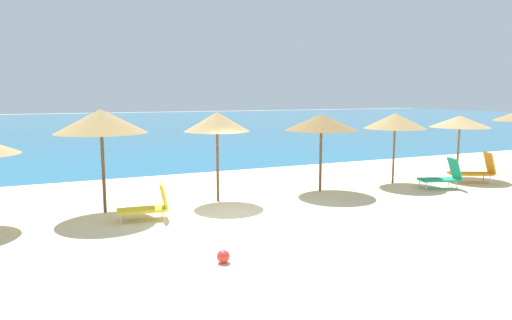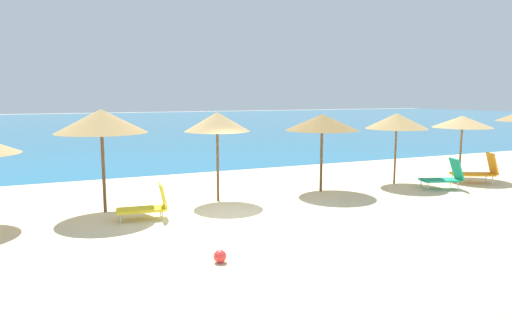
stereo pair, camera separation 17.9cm
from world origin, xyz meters
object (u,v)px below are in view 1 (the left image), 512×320
(lounge_chair_1, at_px, (148,206))
(beach_ball, at_px, (223,256))
(beach_umbrella_6, at_px, (321,122))
(beach_umbrella_8, at_px, (460,122))
(beach_umbrella_4, at_px, (101,121))
(lounge_chair_3, at_px, (476,171))
(beach_umbrella_7, at_px, (395,121))
(beach_umbrella_5, at_px, (217,122))
(lounge_chair_4, at_px, (444,176))

(lounge_chair_1, distance_m, beach_ball, 4.01)
(beach_umbrella_6, xyz_separation_m, beach_ball, (-5.59, -5.19, -2.31))
(beach_umbrella_8, bearing_deg, beach_umbrella_4, 179.89)
(lounge_chair_3, bearing_deg, beach_umbrella_6, 105.46)
(beach_ball, bearing_deg, beach_umbrella_6, 42.91)
(beach_umbrella_7, distance_m, lounge_chair_1, 9.93)
(beach_umbrella_5, height_order, lounge_chair_1, beach_umbrella_5)
(lounge_chair_3, bearing_deg, beach_umbrella_7, 93.86)
(beach_umbrella_5, bearing_deg, lounge_chair_3, -6.86)
(beach_umbrella_6, bearing_deg, lounge_chair_3, -10.43)
(beach_umbrella_8, distance_m, beach_ball, 13.43)
(beach_umbrella_8, relative_size, beach_ball, 9.53)
(beach_umbrella_4, height_order, beach_umbrella_6, beach_umbrella_4)
(beach_umbrella_5, xyz_separation_m, beach_umbrella_8, (10.44, -0.07, -0.24))
(beach_umbrella_5, xyz_separation_m, lounge_chair_3, (10.18, -1.22, -2.06))
(lounge_chair_3, xyz_separation_m, beach_ball, (-11.94, -4.02, -0.35))
(beach_umbrella_7, relative_size, lounge_chair_4, 1.72)
(beach_umbrella_8, bearing_deg, beach_ball, -157.03)
(beach_umbrella_6, xyz_separation_m, lounge_chair_1, (-6.31, -1.26, -2.06))
(beach_umbrella_6, height_order, beach_ball, beach_umbrella_6)
(beach_umbrella_5, relative_size, lounge_chair_4, 1.82)
(lounge_chair_4, bearing_deg, beach_umbrella_6, 89.26)
(beach_umbrella_6, bearing_deg, beach_umbrella_8, -0.17)
(lounge_chair_1, height_order, beach_ball, lounge_chair_1)
(beach_umbrella_6, xyz_separation_m, lounge_chair_3, (6.35, -1.17, -1.96))
(beach_umbrella_5, height_order, beach_umbrella_6, beach_umbrella_5)
(lounge_chair_1, distance_m, lounge_chair_3, 12.66)
(beach_umbrella_5, bearing_deg, beach_umbrella_6, -0.81)
(beach_umbrella_5, height_order, beach_umbrella_8, beach_umbrella_5)
(beach_umbrella_8, xyz_separation_m, beach_ball, (-12.21, -5.17, -2.17))
(beach_ball, bearing_deg, lounge_chair_1, 100.43)
(beach_umbrella_7, bearing_deg, beach_umbrella_6, -179.02)
(beach_umbrella_4, relative_size, lounge_chair_4, 1.91)
(lounge_chair_4, distance_m, beach_ball, 10.58)
(beach_umbrella_4, xyz_separation_m, lounge_chair_3, (13.67, -1.18, -2.17))
(beach_umbrella_6, xyz_separation_m, beach_umbrella_8, (6.62, -0.02, -0.13))
(beach_umbrella_6, distance_m, lounge_chair_3, 6.75)
(lounge_chair_4, bearing_deg, beach_umbrella_4, 100.95)
(beach_umbrella_4, distance_m, beach_umbrella_8, 13.94)
(lounge_chair_4, bearing_deg, lounge_chair_1, 107.05)
(beach_umbrella_4, height_order, beach_umbrella_7, beach_umbrella_4)
(beach_umbrella_7, bearing_deg, beach_umbrella_5, -179.97)
(lounge_chair_3, xyz_separation_m, lounge_chair_4, (-2.03, -0.32, -0.01))
(beach_umbrella_4, distance_m, beach_ball, 6.03)
(beach_umbrella_8, xyz_separation_m, lounge_chair_4, (-2.30, -1.47, -1.84))
(lounge_chair_1, height_order, lounge_chair_4, lounge_chair_4)
(beach_umbrella_6, height_order, lounge_chair_3, beach_umbrella_6)
(beach_umbrella_8, relative_size, lounge_chair_3, 1.45)
(lounge_chair_1, bearing_deg, beach_umbrella_4, 44.29)
(beach_umbrella_7, relative_size, beach_ball, 10.10)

